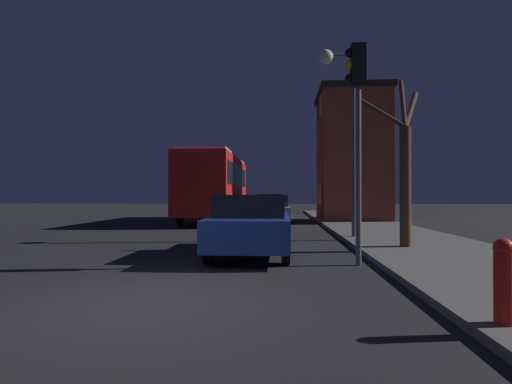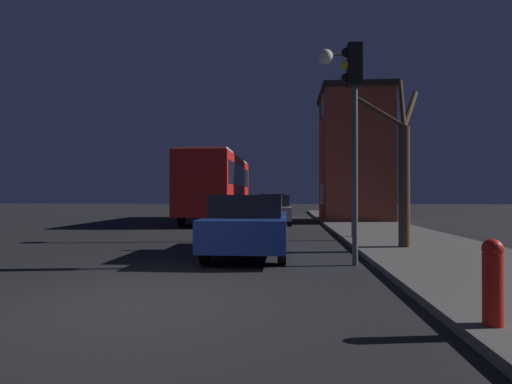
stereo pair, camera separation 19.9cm
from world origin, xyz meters
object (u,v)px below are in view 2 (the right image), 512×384
Objects in this scene: streetlamp at (340,100)px; car_mid_lane at (274,209)px; traffic_light at (353,107)px; car_far_lane at (273,205)px; bare_tree at (403,167)px; fire_hydrant at (493,280)px; bus at (217,183)px; car_near_lane at (249,223)px.

streetlamp reaches higher than car_mid_lane.
traffic_light reaches higher than car_far_lane.
bare_tree is at bearing -76.38° from car_far_lane.
car_far_lane reaches higher than fire_hydrant.
traffic_light is 19.34m from car_far_lane.
bus reaches higher than car_near_lane.
bus is at bearing 111.39° from traffic_light.
bus is 3.91m from car_mid_lane.
car_far_lane is at bearing 90.12° from car_near_lane.
bus is 6.44m from car_far_lane.
car_near_lane is 17.65m from car_far_lane.
streetlamp is 0.64× the size of bus.
car_mid_lane is 7.30m from car_far_lane.
fire_hydrant is at bearing -80.10° from car_mid_lane.
traffic_light reaches higher than bus.
car_mid_lane is at bearing -27.83° from bus.
car_far_lane is (-0.04, 17.65, 0.03)m from car_near_lane.
bus is 10.70× the size of fire_hydrant.
bare_tree is 6.77m from fire_hydrant.
traffic_light is 3.08m from bare_tree.
car_near_lane is at bearing 149.47° from traffic_light.
car_far_lane reaches higher than car_near_lane.
bare_tree is at bearing -60.73° from streetlamp.
car_near_lane reaches higher than car_mid_lane.
fire_hydrant is at bearing -61.03° from car_near_lane.
car_mid_lane is 16.16m from fire_hydrant.
streetlamp is 1.32× the size of traffic_light.
car_far_lane is at bearing 100.72° from streetlamp.
bare_tree is 17.24m from car_far_lane.
car_near_lane reaches higher than fire_hydrant.
car_mid_lane is at bearing 88.33° from car_near_lane.
bare_tree is (1.68, 2.33, -1.13)m from traffic_light.
car_near_lane is 10.36m from car_mid_lane.
bare_tree is 10.22m from car_mid_lane.
bare_tree is at bearing 13.31° from car_near_lane.
bus reaches higher than car_mid_lane.
car_mid_lane is at bearing 99.83° from traffic_light.
car_near_lane is 1.04× the size of car_far_lane.
bare_tree reaches higher than car_mid_lane.
bus is 12.49m from car_near_lane.
bus is (-5.60, 8.73, -2.46)m from streetlamp.
bus is 18.68m from fire_hydrant.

